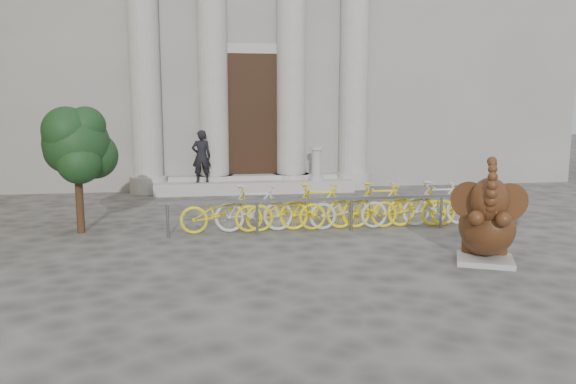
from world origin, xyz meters
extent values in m
plane|color=#474442|center=(0.00, 0.00, 0.00)|extent=(80.00, 80.00, 0.00)
cube|color=gray|center=(0.00, 15.00, 6.00)|extent=(22.00, 10.00, 12.00)
cube|color=black|center=(0.00, 9.92, 2.30)|extent=(2.40, 0.16, 4.00)
cylinder|color=#A8A59E|center=(-3.20, 9.80, 4.00)|extent=(0.90, 0.90, 8.00)
cylinder|color=#A8A59E|center=(-1.20, 9.80, 4.00)|extent=(0.90, 0.90, 8.00)
cylinder|color=#A8A59E|center=(1.20, 9.80, 4.00)|extent=(0.90, 0.90, 8.00)
cylinder|color=#A8A59E|center=(3.20, 9.80, 4.00)|extent=(0.90, 0.90, 8.00)
cube|color=#A8A59E|center=(0.00, 9.40, 0.18)|extent=(6.00, 1.20, 0.36)
cube|color=#A8A59E|center=(3.11, 0.97, 0.05)|extent=(1.17, 1.12, 0.09)
ellipsoid|color=black|center=(3.19, 1.15, 0.36)|extent=(1.00, 0.98, 0.58)
ellipsoid|color=black|center=(3.12, 0.98, 0.62)|extent=(1.25, 1.35, 0.94)
cylinder|color=black|center=(3.02, 1.36, 0.21)|extent=(0.36, 0.36, 0.24)
cylinder|color=black|center=(3.47, 1.15, 0.21)|extent=(0.36, 0.36, 0.24)
cylinder|color=black|center=(2.78, 0.74, 0.80)|extent=(0.42, 0.58, 0.36)
cylinder|color=black|center=(3.15, 0.57, 0.80)|extent=(0.42, 0.58, 0.36)
ellipsoid|color=black|center=(2.98, 0.69, 1.13)|extent=(0.80, 0.79, 0.73)
cylinder|color=black|center=(2.75, 0.92, 1.09)|extent=(0.48, 0.45, 0.62)
cylinder|color=black|center=(3.31, 0.66, 1.09)|extent=(0.62, 0.12, 0.62)
cone|color=beige|center=(2.81, 0.57, 0.98)|extent=(0.10, 0.22, 0.10)
cone|color=beige|center=(3.00, 0.48, 0.98)|extent=(0.18, 0.20, 0.10)
cube|color=slate|center=(1.51, 3.66, 0.70)|extent=(8.00, 0.06, 0.06)
cylinder|color=slate|center=(-2.29, 3.66, 0.35)|extent=(0.06, 0.06, 0.70)
cylinder|color=slate|center=(-0.49, 3.66, 0.35)|extent=(0.06, 0.06, 0.70)
cylinder|color=slate|center=(1.51, 3.66, 0.35)|extent=(0.06, 0.06, 0.70)
cylinder|color=slate|center=(3.51, 3.66, 0.35)|extent=(0.06, 0.06, 0.70)
cylinder|color=slate|center=(5.31, 3.66, 0.35)|extent=(0.06, 0.06, 0.70)
imported|color=yellow|center=(-1.21, 3.91, 0.50)|extent=(1.70, 0.50, 1.00)
imported|color=beige|center=(-0.53, 3.91, 0.50)|extent=(1.66, 0.47, 1.00)
imported|color=yellow|center=(0.15, 3.91, 0.50)|extent=(1.70, 0.50, 1.00)
imported|color=yellow|center=(0.83, 3.91, 0.50)|extent=(1.66, 0.47, 1.00)
imported|color=beige|center=(1.51, 3.91, 0.50)|extent=(1.70, 0.50, 1.00)
imported|color=yellow|center=(2.19, 3.91, 0.50)|extent=(1.66, 0.47, 1.00)
imported|color=yellow|center=(2.87, 3.91, 0.50)|extent=(1.70, 0.50, 1.00)
imported|color=beige|center=(3.55, 3.91, 0.50)|extent=(1.66, 0.47, 1.00)
imported|color=yellow|center=(4.23, 3.91, 0.50)|extent=(1.70, 0.50, 1.00)
cylinder|color=#332114|center=(-4.11, 4.37, 0.80)|extent=(0.16, 0.16, 1.60)
sphere|color=black|center=(-4.11, 4.37, 1.86)|extent=(1.33, 1.33, 1.33)
sphere|color=black|center=(-3.80, 4.54, 1.60)|extent=(0.98, 0.98, 0.98)
sphere|color=black|center=(-4.38, 4.59, 1.69)|extent=(0.89, 0.89, 0.89)
sphere|color=black|center=(-4.02, 4.10, 1.51)|extent=(0.89, 0.89, 0.89)
sphere|color=black|center=(-4.25, 4.19, 2.13)|extent=(0.98, 0.98, 0.98)
sphere|color=black|center=(-3.89, 4.28, 2.22)|extent=(0.80, 0.80, 0.80)
imported|color=black|center=(-1.60, 9.19, 1.14)|extent=(0.61, 0.45, 1.56)
cylinder|color=#A8A59E|center=(1.87, 9.10, 0.42)|extent=(0.43, 0.43, 0.13)
cylinder|color=#A8A59E|center=(1.87, 9.10, 0.84)|extent=(0.30, 0.30, 0.96)
cylinder|color=#A8A59E|center=(1.87, 9.10, 1.35)|extent=(0.43, 0.43, 0.11)
camera|label=1|loc=(-1.59, -7.61, 2.63)|focal=35.00mm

